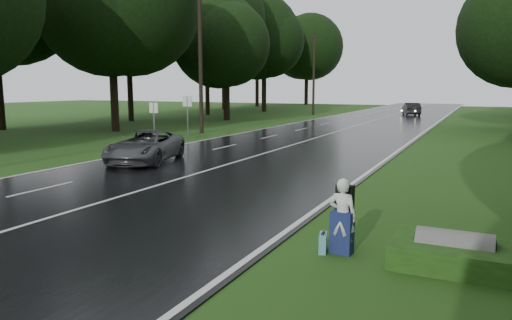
{
  "coord_description": "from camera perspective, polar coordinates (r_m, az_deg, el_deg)",
  "views": [
    {
      "loc": [
        9.72,
        -8.54,
        3.31
      ],
      "look_at": [
        3.53,
        4.33,
        1.1
      ],
      "focal_mm": 33.46,
      "sensor_mm": 36.0,
      "label": 1
    }
  ],
  "objects": [
    {
      "name": "tree_left_d",
      "position": [
        37.21,
        -16.41,
        3.33
      ],
      "size": [
        10.17,
        10.17,
        15.89
      ],
      "primitive_type": null,
      "color": "black",
      "rests_on": "ground"
    },
    {
      "name": "utility_pole_mid",
      "position": [
        34.36,
        -6.51,
        3.2
      ],
      "size": [
        1.8,
        0.28,
        10.49
      ],
      "primitive_type": null,
      "color": "black",
      "rests_on": "ground"
    },
    {
      "name": "road_sign_b",
      "position": [
        30.57,
        -8.12,
        2.48
      ],
      "size": [
        0.65,
        0.1,
        2.72
      ],
      "primitive_type": null,
      "color": "white",
      "rests_on": "ground"
    },
    {
      "name": "ground",
      "position": [
        13.35,
        -22.42,
        -6.23
      ],
      "size": [
        160.0,
        160.0,
        0.0
      ],
      "primitive_type": "plane",
      "color": "#244B16",
      "rests_on": "ground"
    },
    {
      "name": "grey_car",
      "position": [
        21.35,
        -13.11,
        1.6
      ],
      "size": [
        3.6,
        5.37,
        1.37
      ],
      "primitive_type": "imported",
      "rotation": [
        0.0,
        0.0,
        0.29
      ],
      "color": "#45474A",
      "rests_on": "road"
    },
    {
      "name": "lane_center",
      "position": [
        30.32,
        6.82,
        2.55
      ],
      "size": [
        0.12,
        140.0,
        0.01
      ],
      "primitive_type": "cube",
      "color": "silver",
      "rests_on": "road"
    },
    {
      "name": "tree_left_e",
      "position": [
        48.02,
        -3.51,
        4.82
      ],
      "size": [
        8.17,
        8.17,
        12.76
      ],
      "primitive_type": null,
      "color": "black",
      "rests_on": "ground"
    },
    {
      "name": "road_sign_a",
      "position": [
        27.84,
        -12.0,
        1.77
      ],
      "size": [
        0.58,
        0.1,
        2.4
      ],
      "primitive_type": null,
      "color": "white",
      "rests_on": "ground"
    },
    {
      "name": "suitcase",
      "position": [
        9.88,
        8.0,
        -9.77
      ],
      "size": [
        0.27,
        0.52,
        0.36
      ],
      "primitive_type": "cube",
      "rotation": [
        0.0,
        0.0,
        0.26
      ],
      "color": "teal",
      "rests_on": "ground"
    },
    {
      "name": "utility_pole_far",
      "position": [
        56.49,
        6.83,
        5.36
      ],
      "size": [
        1.8,
        0.28,
        9.53
      ],
      "primitive_type": null,
      "color": "black",
      "rests_on": "ground"
    },
    {
      "name": "road",
      "position": [
        30.33,
        6.82,
        2.5
      ],
      "size": [
        12.0,
        140.0,
        0.04
      ],
      "primitive_type": "cube",
      "color": "black",
      "rests_on": "ground"
    },
    {
      "name": "far_car",
      "position": [
        57.52,
        18.07,
        5.81
      ],
      "size": [
        2.72,
        4.63,
        1.44
      ],
      "primitive_type": "imported",
      "rotation": [
        0.0,
        0.0,
        3.43
      ],
      "color": "black",
      "rests_on": "road"
    },
    {
      "name": "tree_left_f",
      "position": [
        63.96,
        0.95,
        5.82
      ],
      "size": [
        10.69,
        10.69,
        16.7
      ],
      "primitive_type": null,
      "color": "black",
      "rests_on": "ground"
    },
    {
      "name": "hitchhiker",
      "position": [
        9.68,
        10.3,
        -6.91
      ],
      "size": [
        0.59,
        0.54,
        1.53
      ],
      "color": "silver",
      "rests_on": "ground"
    },
    {
      "name": "culvert",
      "position": [
        9.83,
        22.47,
        -11.57
      ],
      "size": [
        1.35,
        0.68,
        0.68
      ],
      "primitive_type": "cylinder",
      "rotation": [
        0.0,
        1.57,
        0.0
      ],
      "color": "slate",
      "rests_on": "ground"
    }
  ]
}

